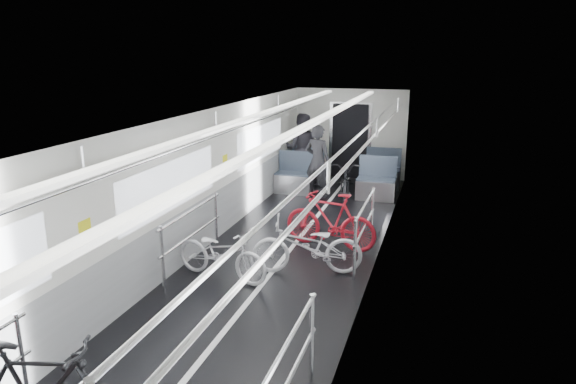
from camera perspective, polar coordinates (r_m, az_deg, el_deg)
name	(u,v)px	position (r m, az deg, el deg)	size (l,w,h in m)	color
car_shell	(297,182)	(9.08, 1.00, 1.11)	(3.02, 14.01, 2.41)	black
bike_left_far	(222,253)	(7.89, -7.39, -6.71)	(0.55, 1.59, 0.83)	silver
bike_right_mid	(307,246)	(7.98, 2.16, -6.05)	(0.60, 1.72, 0.90)	silver
bike_right_far	(330,220)	(9.02, 4.71, -3.14)	(0.48, 1.69, 1.01)	red
bike_aisle	(346,180)	(12.02, 6.43, 1.38)	(0.62, 1.79, 0.94)	black
person_standing	(318,161)	(12.07, 3.32, 3.43)	(0.63, 0.41, 1.73)	black
person_seated	(301,148)	(13.48, 1.49, 4.90)	(0.88, 0.69, 1.81)	#302D36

